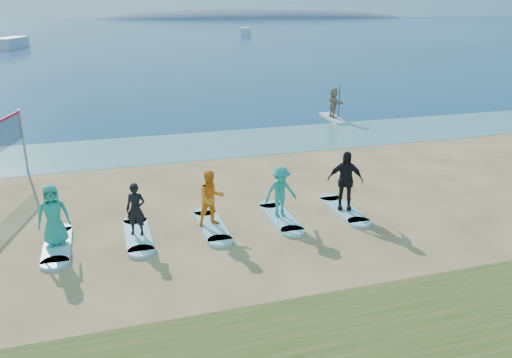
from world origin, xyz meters
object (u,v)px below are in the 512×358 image
object	(u,v)px
boat_offshore_a	(12,49)
student_0	(53,215)
surfboard_2	(212,226)
surfboard_3	(280,217)
student_4	(345,180)
boat_offshore_b	(246,34)
student_2	(211,198)
paddleboard	(333,118)
paddleboarder	(334,103)
student_1	(136,209)
student_3	(281,192)
surfboard_0	(57,245)
surfboard_4	(343,210)
surfboard_1	(138,235)

from	to	relation	value
boat_offshore_a	student_0	xyz separation A→B (m)	(11.45, -76.22, 0.93)
student_0	boat_offshore_a	bearing A→B (deg)	92.17
surfboard_2	surfboard_3	bearing A→B (deg)	0.00
surfboard_3	student_4	xyz separation A→B (m)	(2.13, 0.00, 0.98)
boat_offshore_b	student_2	xyz separation A→B (m)	(-32.14, -108.10, 0.92)
paddleboard	boat_offshore_b	distance (m)	97.93
paddleboarder	student_0	distance (m)	19.07
student_1	student_3	distance (m)	4.27
boat_offshore_a	student_4	bearing A→B (deg)	-62.84
surfboard_2	student_2	world-z (taller)	student_2
surfboard_0	surfboard_4	distance (m)	8.53
boat_offshore_b	surfboard_3	size ratio (longest dim) A/B	2.86
paddleboard	student_0	world-z (taller)	student_0
paddleboarder	student_4	xyz separation A→B (m)	(-5.69, -12.71, 0.06)
surfboard_2	surfboard_1	bearing A→B (deg)	180.00
surfboard_2	surfboard_4	xyz separation A→B (m)	(4.27, 0.00, 0.00)
paddleboarder	surfboard_4	bearing A→B (deg)	155.94
surfboard_1	surfboard_0	bearing A→B (deg)	180.00
paddleboard	surfboard_2	size ratio (longest dim) A/B	1.36
surfboard_4	surfboard_2	bearing A→B (deg)	180.00
student_3	surfboard_3	bearing A→B (deg)	-93.99
surfboard_4	student_2	bearing A→B (deg)	180.00
student_2	surfboard_4	xyz separation A→B (m)	(4.27, -0.00, -0.87)
student_0	surfboard_1	distance (m)	2.31
student_2	surfboard_4	distance (m)	4.35
student_1	surfboard_0	bearing A→B (deg)	-159.24
paddleboard	student_1	world-z (taller)	student_1
student_1	surfboard_3	world-z (taller)	student_1
boat_offshore_a	student_4	distance (m)	78.80
student_0	surfboard_4	bearing A→B (deg)	-6.37
boat_offshore_b	student_1	world-z (taller)	student_1
student_1	student_4	size ratio (longest dim) A/B	0.79
surfboard_1	surfboard_3	distance (m)	4.27
student_4	paddleboard	bearing A→B (deg)	88.81
student_2	surfboard_4	size ratio (longest dim) A/B	0.75
student_4	surfboard_0	bearing A→B (deg)	-157.09
paddleboarder	surfboard_1	bearing A→B (deg)	136.49
paddleboarder	boat_offshore_b	world-z (taller)	paddleboarder
paddleboarder	student_4	distance (m)	13.92
boat_offshore_b	student_1	size ratio (longest dim) A/B	4.22
student_2	surfboard_4	bearing A→B (deg)	-6.43
surfboard_1	student_4	world-z (taller)	student_4
surfboard_2	student_2	xyz separation A→B (m)	(0.00, 0.00, 0.87)
paddleboarder	surfboard_4	size ratio (longest dim) A/B	0.77
boat_offshore_a	student_1	size ratio (longest dim) A/B	5.92
student_0	surfboard_2	world-z (taller)	student_0
boat_offshore_b	student_0	size ratio (longest dim) A/B	3.74
boat_offshore_b	surfboard_3	xyz separation A→B (m)	(-30.00, -108.10, 0.04)
paddleboarder	boat_offshore_b	bearing A→B (deg)	-13.05
surfboard_2	student_3	xyz separation A→B (m)	(2.13, 0.00, 0.83)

